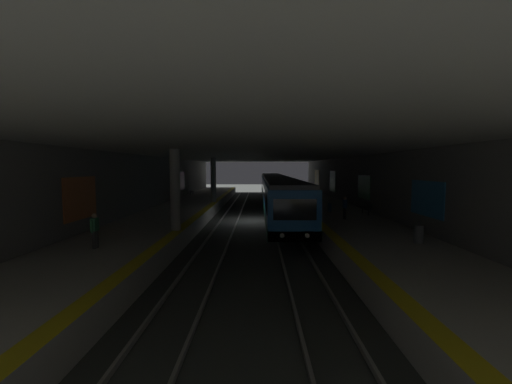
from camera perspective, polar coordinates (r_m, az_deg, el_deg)
The scene contains 19 objects.
ground_plane at distance 27.24m, azimuth -0.19°, elevation -5.25°, with size 120.00×120.00×0.00m, color #383A38.
track_left at distance 27.28m, azimuth 4.45°, elevation -5.08°, with size 60.00×1.53×0.16m.
track_right at distance 27.34m, azimuth -4.83°, elevation -5.06°, with size 60.00×1.53×0.16m.
platform_left at distance 27.85m, azimuth 13.44°, elevation -4.07°, with size 60.00×5.30×1.06m.
platform_right at distance 28.01m, azimuth -13.74°, elevation -4.02°, with size 60.00×5.30×1.06m.
wall_left at distance 28.47m, azimuth 19.18°, elevation 0.60°, with size 60.00×0.56×5.60m.
wall_right at distance 28.64m, azimuth -19.46°, elevation 0.61°, with size 60.00×0.56×5.60m.
ceiling_slab at distance 26.88m, azimuth -0.20°, elevation 7.03°, with size 60.00×19.40×0.40m.
pillar_near at distance 18.25m, azimuth -14.38°, elevation 0.36°, with size 0.56×0.56×4.55m.
pillar_far at distance 32.73m, azimuth -7.71°, elevation 2.19°, with size 0.56×0.56×4.55m.
metro_train at distance 35.30m, azimuth 3.55°, elevation 0.26°, with size 38.01×2.83×3.49m.
bench_left_near at distance 25.44m, azimuth 19.34°, elevation -2.61°, with size 1.70×0.47×0.86m.
bench_left_mid at distance 44.05m, azimuth 11.26°, elevation 0.42°, with size 1.70×0.47×0.86m.
bench_right_near at distance 34.51m, azimuth -14.37°, elevation -0.71°, with size 1.70×0.47×0.86m.
bench_right_mid at distance 42.14m, azimuth -11.62°, elevation 0.24°, with size 1.70×0.47×0.86m.
person_waiting_near at distance 22.45m, azimuth 15.73°, elevation -2.65°, with size 0.60×0.22×1.54m.
person_walking_mid at distance 15.54m, azimuth -27.08°, elevation -6.05°, with size 0.60×0.22×1.54m.
suitcase_rolling at distance 25.99m, azimuth 13.16°, elevation -2.75°, with size 0.43×0.21×0.97m.
trash_bin at distance 16.68m, azimuth 27.28°, elevation -6.78°, with size 0.44×0.44×0.85m.
Camera 1 is at (-26.85, -0.35, 4.56)m, focal length 22.17 mm.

